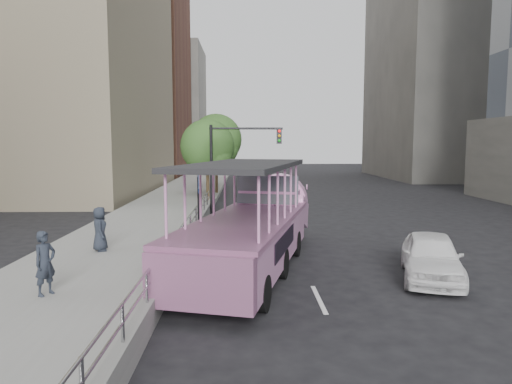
{
  "coord_description": "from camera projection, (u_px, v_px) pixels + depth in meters",
  "views": [
    {
      "loc": [
        -0.96,
        -13.75,
        4.14
      ],
      "look_at": [
        -0.56,
        2.82,
        2.37
      ],
      "focal_mm": 32.0,
      "sensor_mm": 36.0,
      "label": 1
    }
  ],
  "objects": [
    {
      "name": "car",
      "position": [
        431.0,
        256.0,
        13.93
      ],
      "size": [
        2.83,
        4.47,
        1.42
      ],
      "primitive_type": "imported",
      "rotation": [
        0.0,
        0.0,
        -0.3
      ],
      "color": "white",
      "rests_on": "ground"
    },
    {
      "name": "midrise_stone_b",
      "position": [
        155.0,
        108.0,
        76.31
      ],
      "size": [
        16.0,
        14.0,
        20.0
      ],
      "primitive_type": "cube",
      "color": "gray",
      "rests_on": "ground"
    },
    {
      "name": "parking_sign",
      "position": [
        198.0,
        197.0,
        19.81
      ],
      "size": [
        0.12,
        0.67,
        2.97
      ],
      "color": "black",
      "rests_on": "ground"
    },
    {
      "name": "midrise_stone_a",
      "position": [
        469.0,
        45.0,
        54.82
      ],
      "size": [
        20.0,
        20.0,
        32.0
      ],
      "primitive_type": "cube",
      "color": "gray",
      "rests_on": "ground"
    },
    {
      "name": "sidewalk",
      "position": [
        154.0,
        220.0,
        23.92
      ],
      "size": [
        5.5,
        80.0,
        0.3
      ],
      "primitive_type": "cube",
      "color": "gray",
      "rests_on": "ground"
    },
    {
      "name": "pedestrian_near",
      "position": [
        45.0,
        263.0,
        11.54
      ],
      "size": [
        0.64,
        0.72,
        1.65
      ],
      "primitive_type": "imported",
      "rotation": [
        0.0,
        0.0,
        1.08
      ],
      "color": "#272D39",
      "rests_on": "sidewalk"
    },
    {
      "name": "ground",
      "position": [
        276.0,
        278.0,
        14.13
      ],
      "size": [
        160.0,
        160.0,
        0.0
      ],
      "primitive_type": "plane",
      "color": "black"
    },
    {
      "name": "street_tree_far",
      "position": [
        217.0,
        141.0,
        35.4
      ],
      "size": [
        3.97,
        3.97,
        6.45
      ],
      "color": "#3E2E1C",
      "rests_on": "ground"
    },
    {
      "name": "guardrail",
      "position": [
        184.0,
        230.0,
        15.92
      ],
      "size": [
        0.07,
        22.0,
        0.71
      ],
      "color": "#AAAAAF",
      "rests_on": "kerb_wall"
    },
    {
      "name": "duck_boat",
      "position": [
        254.0,
        228.0,
        15.36
      ],
      "size": [
        5.11,
        11.01,
        3.56
      ],
      "color": "black",
      "rests_on": "ground"
    },
    {
      "name": "pedestrian_far",
      "position": [
        100.0,
        229.0,
        16.31
      ],
      "size": [
        0.73,
        0.9,
        1.59
      ],
      "primitive_type": "imported",
      "rotation": [
        0.0,
        0.0,
        1.9
      ],
      "color": "#272D39",
      "rests_on": "sidewalk"
    },
    {
      "name": "street_tree_near",
      "position": [
        209.0,
        149.0,
        29.48
      ],
      "size": [
        3.52,
        3.52,
        5.72
      ],
      "color": "#3E2E1C",
      "rests_on": "ground"
    },
    {
      "name": "midrise_brick",
      "position": [
        116.0,
        76.0,
        60.04
      ],
      "size": [
        18.0,
        16.0,
        26.0
      ],
      "primitive_type": "cube",
      "color": "brown",
      "rests_on": "ground"
    },
    {
      "name": "kerb_wall",
      "position": [
        184.0,
        248.0,
        15.99
      ],
      "size": [
        0.24,
        30.0,
        0.36
      ],
      "primitive_type": "cube",
      "color": "gray",
      "rests_on": "sidewalk"
    },
    {
      "name": "traffic_signal",
      "position": [
        232.0,
        155.0,
        26.15
      ],
      "size": [
        4.2,
        0.32,
        5.2
      ],
      "color": "black",
      "rests_on": "ground"
    }
  ]
}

